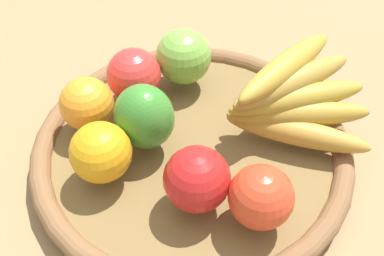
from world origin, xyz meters
The scene contains 10 objects.
ground_plane centered at (0.00, 0.00, 0.00)m, with size 2.40×2.40×0.00m, color #95724C.
basket centered at (0.00, 0.00, 0.02)m, with size 0.41×0.41×0.04m.
apple_1 centered at (-0.02, 0.12, 0.08)m, with size 0.08×0.08×0.08m, color #77B343.
apple_2 centered at (0.01, -0.09, 0.07)m, with size 0.07×0.07×0.07m, color red.
banana_bunch centered at (0.12, 0.04, 0.08)m, with size 0.18×0.17×0.09m.
bell_pepper centered at (-0.06, -0.01, 0.08)m, with size 0.07×0.07×0.09m, color #3B832E.
orange_0 centered at (-0.10, -0.06, 0.07)m, with size 0.07×0.07×0.07m, color orange.
apple_3 centered at (-0.08, 0.08, 0.07)m, with size 0.07×0.07×0.07m, color red.
apple_0 centered at (0.08, -0.11, 0.07)m, with size 0.07×0.07×0.07m, color red.
orange_1 centered at (-0.13, 0.02, 0.07)m, with size 0.07×0.07×0.07m, color orange.
Camera 1 is at (0.03, -0.39, 0.46)m, focal length 42.21 mm.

